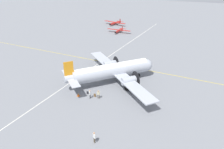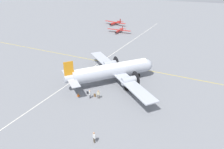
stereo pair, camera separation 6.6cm
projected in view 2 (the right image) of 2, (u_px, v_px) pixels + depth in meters
ground_plane at (112, 82)px, 45.66m from camera, size 300.00×300.00×0.00m
apron_line_eastwest at (129, 67)px, 53.04m from camera, size 120.00×0.16×0.01m
apron_line_northsouth at (81, 75)px, 48.77m from camera, size 0.16×120.00×0.01m
airliner_main at (114, 70)px, 44.72m from camera, size 21.98×20.20×6.04m
crew_foreground at (94, 136)px, 29.05m from camera, size 0.51×0.38×1.73m
passenger_boarding at (90, 93)px, 39.43m from camera, size 0.31×0.54×1.68m
ramp_agent at (98, 94)px, 39.34m from camera, size 0.54×0.30×1.66m
suitcase_near_door at (95, 95)px, 40.19m from camera, size 0.41×0.13×0.65m
suitcase_upright_spare at (88, 93)px, 41.18m from camera, size 0.36×0.15×0.52m
light_aircraft_distant at (119, 31)px, 82.67m from camera, size 9.39×6.94×1.84m
light_aircraft_taxiing at (115, 23)px, 94.74m from camera, size 10.78×8.13×2.06m
traffic_cone at (78, 95)px, 40.39m from camera, size 0.49×0.49×0.64m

